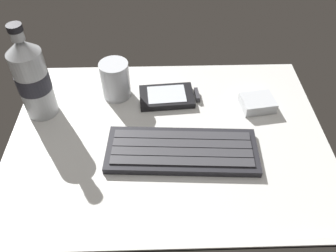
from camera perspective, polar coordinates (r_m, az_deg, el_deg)
ground_plane at (r=71.20cm, az=0.01°, el=-2.38°), size 64.00×48.00×2.80cm
keyboard at (r=67.15cm, az=2.28°, el=-4.00°), size 29.57×12.59×1.70cm
handheld_device at (r=78.42cm, az=0.25°, el=4.86°), size 13.18×8.46×1.50cm
juice_cup at (r=78.44cm, az=-8.60°, el=7.29°), size 6.40×6.40×8.50cm
water_bottle at (r=75.13cm, az=-21.36°, el=7.30°), size 6.73×6.73×20.80cm
charger_block at (r=78.49cm, az=14.44°, el=3.65°), size 7.73×6.54×2.40cm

